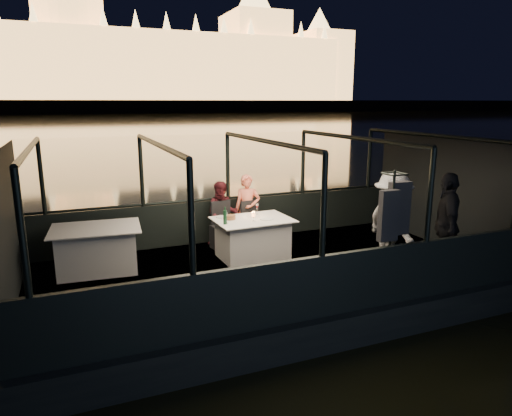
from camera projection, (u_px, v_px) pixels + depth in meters
name	position (u px, v px, depth m)	size (l,w,h in m)	color
river_water	(87.00, 122.00, 80.54)	(500.00, 500.00, 0.00)	black
boat_hull	(264.00, 295.00, 8.33)	(8.60, 4.40, 1.00)	black
boat_deck	(264.00, 270.00, 8.22)	(8.00, 4.00, 0.04)	black
gunwale_port	(228.00, 219.00, 9.92)	(8.00, 0.08, 0.90)	black
gunwale_starboard	(321.00, 287.00, 6.31)	(8.00, 0.08, 0.90)	black
cabin_glass_port	(228.00, 167.00, 9.66)	(8.00, 0.02, 1.40)	#99B2B2
cabin_glass_starboard	(324.00, 206.00, 6.05)	(8.00, 0.02, 1.40)	#99B2B2
cabin_roof_glass	(265.00, 141.00, 7.70)	(8.00, 4.00, 0.02)	#99B2B2
end_wall_fore	(7.00, 231.00, 6.50)	(0.02, 4.00, 2.30)	black
end_wall_aft	(442.00, 191.00, 9.42)	(0.02, 4.00, 2.30)	black
canopy_ribs	(265.00, 207.00, 7.96)	(8.00, 4.00, 2.30)	black
embankment	(75.00, 108.00, 197.64)	(400.00, 140.00, 6.00)	#423D33
parliament_building	(69.00, 27.00, 159.69)	(220.00, 32.00, 60.00)	#F2D18C
dining_table_central	(253.00, 238.00, 8.78)	(1.45, 1.05, 0.77)	white
dining_table_aft	(97.00, 250.00, 8.06)	(1.52, 1.10, 0.81)	silver
chair_port_left	(224.00, 227.00, 9.30)	(0.44, 0.44, 0.95)	black
chair_port_right	(253.00, 226.00, 9.41)	(0.44, 0.44, 0.93)	black
coat_stand	(390.00, 240.00, 6.92)	(0.55, 0.44, 1.97)	black
person_woman_coral	(247.00, 209.00, 9.59)	(0.53, 0.35, 1.47)	#F67859
person_man_maroon	(222.00, 210.00, 9.45)	(0.65, 0.51, 1.36)	#451319
passenger_stripe	(391.00, 225.00, 7.92)	(1.16, 0.65, 1.79)	white
passenger_dark	(446.00, 228.00, 7.76)	(1.07, 0.45, 1.81)	black
wine_bottle	(225.00, 216.00, 8.30)	(0.07, 0.07, 0.32)	#153A20
bread_basket	(230.00, 217.00, 8.67)	(0.20, 0.20, 0.08)	brown
amber_candle	(253.00, 214.00, 8.88)	(0.06, 0.06, 0.08)	#FF853F
plate_near	(267.00, 219.00, 8.67)	(0.26, 0.26, 0.02)	silver
plate_far	(222.00, 217.00, 8.82)	(0.24, 0.24, 0.02)	silver
wine_glass_white	(226.00, 219.00, 8.35)	(0.07, 0.07, 0.20)	silver
wine_glass_red	(257.00, 210.00, 9.04)	(0.07, 0.07, 0.21)	white
wine_glass_empty	(254.00, 216.00, 8.53)	(0.06, 0.06, 0.19)	silver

